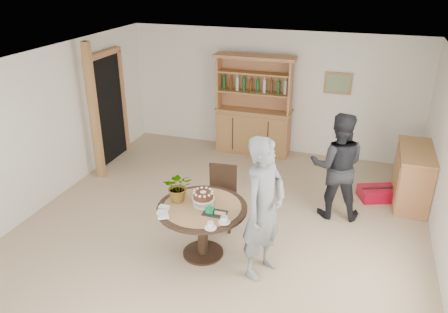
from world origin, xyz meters
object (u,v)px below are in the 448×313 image
(red_suitcase, at_px, (378,193))
(hutch, at_px, (254,121))
(sideboard, at_px, (413,176))
(adult_person, at_px, (337,166))
(dining_chair, at_px, (222,192))
(dining_table, at_px, (202,216))
(teen_boy, at_px, (264,209))

(red_suitcase, bearing_deg, hutch, 130.25)
(sideboard, xyz_separation_m, adult_person, (-1.19, -0.82, 0.38))
(red_suitcase, bearing_deg, dining_chair, -168.51)
(hutch, bearing_deg, dining_table, -86.00)
(hutch, height_order, adult_person, hutch)
(adult_person, bearing_deg, sideboard, -151.96)
(dining_chair, relative_size, teen_boy, 0.50)
(dining_chair, xyz_separation_m, adult_person, (1.60, 0.79, 0.32))
(hutch, relative_size, sideboard, 1.62)
(dining_table, xyz_separation_m, teen_boy, (0.85, -0.10, 0.34))
(hutch, bearing_deg, red_suitcase, -27.36)
(dining_chair, bearing_deg, sideboard, 24.40)
(hutch, relative_size, adult_person, 1.20)
(teen_boy, bearing_deg, dining_table, 104.96)
(dining_table, height_order, adult_person, adult_person)
(dining_table, height_order, red_suitcase, dining_table)
(hutch, bearing_deg, sideboard, -22.21)
(sideboard, relative_size, adult_person, 0.74)
(sideboard, relative_size, teen_boy, 0.67)
(hutch, distance_m, adult_person, 2.77)
(dining_table, distance_m, adult_person, 2.28)
(adult_person, height_order, red_suitcase, adult_person)
(dining_chair, height_order, adult_person, adult_person)
(dining_chair, height_order, red_suitcase, dining_chair)
(dining_chair, bearing_deg, hutch, 89.47)
(dining_chair, relative_size, red_suitcase, 1.34)
(dining_table, distance_m, dining_chair, 0.83)
(hutch, height_order, teen_boy, hutch)
(sideboard, bearing_deg, teen_boy, -127.30)
(teen_boy, bearing_deg, red_suitcase, -8.43)
(dining_chair, xyz_separation_m, teen_boy, (0.86, -0.93, 0.40))
(dining_table, xyz_separation_m, red_suitcase, (2.28, 2.37, -0.50))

